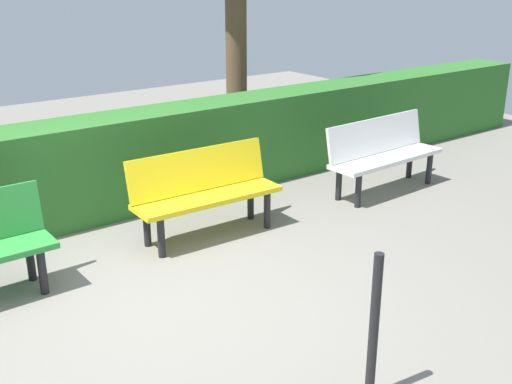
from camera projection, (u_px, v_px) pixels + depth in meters
The scene contains 5 objects.
ground_plane at pixel (152, 303), 5.01m from camera, with size 16.89×16.89×0.00m, color gray.
bench_white at pixel (382, 151), 7.39m from camera, with size 1.61×0.52×0.86m.
bench_yellow at pixel (204, 189), 6.14m from camera, with size 1.52×0.51×0.86m.
hedge_row at pixel (150, 158), 6.97m from camera, with size 12.89×0.64×1.06m, color #2D6B28.
railing_post_mid at pixel (374, 329), 3.73m from camera, with size 0.06×0.06×1.00m, color black.
Camera 1 is at (1.96, 4.04, 2.55)m, focal length 43.72 mm.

